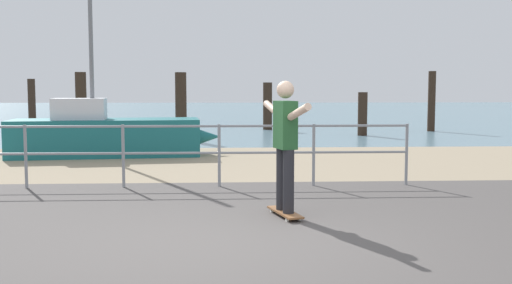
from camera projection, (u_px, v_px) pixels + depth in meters
The scene contains 13 objects.
ground_plane at pixel (237, 272), 5.36m from camera, with size 24.00×10.00×0.04m, color #514C49.
beach_strip at pixel (230, 162), 13.31m from camera, with size 24.00×6.00×0.04m, color tan.
sea_surface at pixel (227, 112), 41.16m from camera, with size 72.00×50.00×0.04m, color slate.
railing_fence at pixel (74, 146), 9.74m from camera, with size 11.03×0.05×1.05m.
sailboat at pixel (113, 135), 14.34m from camera, with size 5.03×1.84×5.42m.
skateboard at pixel (285, 212), 7.61m from camera, with size 0.41×0.82×0.08m.
skateboarder at pixel (285, 138), 7.52m from camera, with size 0.47×1.42×1.65m.
groyne_post_0 at pixel (32, 105), 23.12m from camera, with size 0.28×0.28×1.99m, color #332319.
groyne_post_1 at pixel (81, 107), 18.40m from camera, with size 0.33×0.33×2.13m, color #332319.
groyne_post_2 at pixel (181, 106), 18.76m from camera, with size 0.35×0.35×2.13m, color #332319.
groyne_post_3 at pixel (268, 106), 23.33m from camera, with size 0.35×0.35×1.85m, color #332319.
groyne_post_4 at pixel (363, 114), 20.45m from camera, with size 0.32×0.32×1.50m, color #332319.
groyne_post_5 at pixel (432, 102), 22.41m from camera, with size 0.28×0.28×2.27m, color #332319.
Camera 1 is at (-0.10, -6.23, 1.65)m, focal length 42.05 mm.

